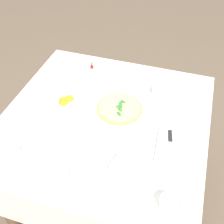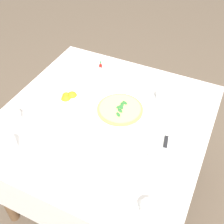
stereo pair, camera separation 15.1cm
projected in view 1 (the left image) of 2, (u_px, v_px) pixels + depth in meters
The scene contains 18 objects.
ground_plane at pixel (106, 189), 2.02m from camera, with size 8.00×8.00×0.00m, color brown.
dining_table at pixel (105, 134), 1.60m from camera, with size 1.09×1.09×0.73m.
pizza_plate at pixel (119, 110), 1.54m from camera, with size 0.32×0.32×0.02m.
pizza at pixel (119, 108), 1.53m from camera, with size 0.25×0.25×0.02m.
coffee_cup_far_right at pixel (72, 137), 1.38m from camera, with size 0.13×0.13×0.06m.
coffee_cup_left_edge at pixel (158, 91), 1.63m from camera, with size 0.13×0.13×0.06m.
coffee_cup_right_edge at pixel (25, 108), 1.53m from camera, with size 0.13×0.13×0.06m.
coffee_cup_far_left at pixel (169, 204), 1.12m from camera, with size 0.13×0.13×0.07m.
water_glass_back_corner at pixel (14, 126), 1.40m from camera, with size 0.07×0.07×0.11m.
water_glass_near_left at pixel (80, 176), 1.19m from camera, with size 0.07×0.07×0.11m.
water_glass_center_back at pixel (14, 155), 1.27m from camera, with size 0.07×0.07×0.10m.
napkin_folded at pixel (170, 145), 1.36m from camera, with size 0.23×0.15×0.02m.
dinner_knife at pixel (171, 144), 1.35m from camera, with size 0.19×0.06×0.01m.
citrus_bowl at pixel (65, 103), 1.56m from camera, with size 0.15×0.15×0.07m.
hot_sauce_bottle at pixel (92, 69), 1.78m from camera, with size 0.02×0.02×0.08m.
salt_shaker at pixel (92, 73), 1.76m from camera, with size 0.03×0.03×0.06m.
pepper_shaker at pixel (92, 68), 1.80m from camera, with size 0.03×0.03×0.06m.
menu_card at pixel (115, 163), 1.26m from camera, with size 0.09×0.03×0.06m.
Camera 1 is at (1.00, 0.36, 1.80)m, focal length 45.21 mm.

